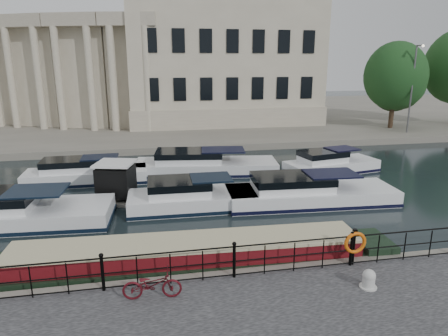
# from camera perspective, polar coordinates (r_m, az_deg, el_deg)

# --- Properties ---
(ground_plane) EXTENTS (160.00, 160.00, 0.00)m
(ground_plane) POSITION_cam_1_polar(r_m,az_deg,el_deg) (15.37, -0.42, -12.90)
(ground_plane) COLOR black
(ground_plane) RESTS_ON ground
(far_bank) EXTENTS (120.00, 42.00, 0.55)m
(far_bank) POSITION_cam_1_polar(r_m,az_deg,el_deg) (52.87, -8.28, 7.37)
(far_bank) COLOR #6B665B
(far_bank) RESTS_ON ground_plane
(railing) EXTENTS (24.14, 0.14, 1.22)m
(railing) POSITION_cam_1_polar(r_m,az_deg,el_deg) (12.86, 1.46, -12.78)
(railing) COLOR black
(railing) RESTS_ON near_quay
(civic_building) EXTENTS (53.55, 31.84, 16.85)m
(civic_building) POSITION_cam_1_polar(r_m,az_deg,el_deg) (48.08, -9.55, 14.66)
(civic_building) COLOR #ADA38C
(civic_building) RESTS_ON far_bank
(lamp_posts) EXTENTS (8.24, 1.55, 8.07)m
(lamp_posts) POSITION_cam_1_polar(r_m,az_deg,el_deg) (44.46, 29.36, 10.07)
(lamp_posts) COLOR #59595B
(lamp_posts) RESTS_ON far_bank
(bicycle) EXTENTS (1.74, 0.72, 0.89)m
(bicycle) POSITION_cam_1_polar(r_m,az_deg,el_deg) (12.12, -10.24, -16.04)
(bicycle) COLOR #490D14
(bicycle) RESTS_ON near_quay
(mooring_bollard) EXTENTS (0.52, 0.52, 0.59)m
(mooring_bollard) POSITION_cam_1_polar(r_m,az_deg,el_deg) (13.26, 19.98, -14.69)
(mooring_bollard) COLOR #B7B7B2
(mooring_bollard) RESTS_ON near_quay
(life_ring_post) EXTENTS (0.78, 0.20, 1.27)m
(life_ring_post) POSITION_cam_1_polar(r_m,az_deg,el_deg) (14.17, 18.20, -10.17)
(life_ring_post) COLOR black
(life_ring_post) RESTS_ON near_quay
(narrowboat) EXTENTS (15.18, 2.65, 1.55)m
(narrowboat) POSITION_cam_1_polar(r_m,az_deg,el_deg) (14.44, -5.03, -13.29)
(narrowboat) COLOR black
(narrowboat) RESTS_ON ground_plane
(harbour_hut) EXTENTS (3.04, 2.73, 2.16)m
(harbour_hut) POSITION_cam_1_polar(r_m,az_deg,el_deg) (21.84, -15.13, -2.12)
(harbour_hut) COLOR #6B665B
(harbour_hut) RESTS_ON ground_plane
(cabin_cruisers) EXTENTS (25.72, 10.75, 1.99)m
(cabin_cruisers) POSITION_cam_1_polar(r_m,az_deg,el_deg) (22.62, -5.00, -2.60)
(cabin_cruisers) COLOR white
(cabin_cruisers) RESTS_ON ground_plane
(trees) EXTENTS (14.76, 7.80, 10.01)m
(trees) POSITION_cam_1_polar(r_m,az_deg,el_deg) (47.39, 27.38, 11.73)
(trees) COLOR black
(trees) RESTS_ON far_bank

